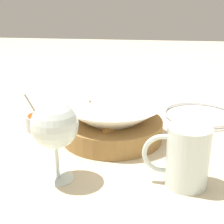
{
  "coord_description": "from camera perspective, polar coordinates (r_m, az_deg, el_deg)",
  "views": [
    {
      "loc": [
        -0.07,
        0.7,
        0.32
      ],
      "look_at": [
        0.03,
        0.01,
        0.07
      ],
      "focal_mm": 50.0,
      "sensor_mm": 36.0,
      "label": 1
    }
  ],
  "objects": [
    {
      "name": "napkin",
      "position": [
        0.96,
        -2.33,
        0.68
      ],
      "size": [
        0.13,
        0.08,
        0.01
      ],
      "color": "#38608E",
      "rests_on": "ground_plane"
    },
    {
      "name": "ground_plane",
      "position": [
        0.78,
        1.95,
        -4.49
      ],
      "size": [
        4.0,
        4.0,
        0.0
      ],
      "primitive_type": "plane",
      "color": "beige"
    },
    {
      "name": "beer_mug",
      "position": [
        0.58,
        13.42,
        -8.27
      ],
      "size": [
        0.12,
        0.08,
        0.11
      ],
      "color": "silver",
      "rests_on": "ground_plane"
    },
    {
      "name": "side_plate",
      "position": [
        0.94,
        15.71,
        -0.47
      ],
      "size": [
        0.22,
        0.22,
        0.01
      ],
      "color": "white",
      "rests_on": "ground_plane"
    },
    {
      "name": "sauce_cup",
      "position": [
        0.83,
        -13.12,
        -1.73
      ],
      "size": [
        0.07,
        0.07,
        0.1
      ],
      "color": "#B7B7BC",
      "rests_on": "ground_plane"
    },
    {
      "name": "wine_glass",
      "position": [
        0.57,
        -10.42,
        -2.77
      ],
      "size": [
        0.09,
        0.09,
        0.15
      ],
      "color": "silver",
      "rests_on": "ground_plane"
    },
    {
      "name": "food_basket",
      "position": [
        0.75,
        -0.02,
        -2.03
      ],
      "size": [
        0.24,
        0.24,
        0.1
      ],
      "color": "olive",
      "rests_on": "ground_plane"
    }
  ]
}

